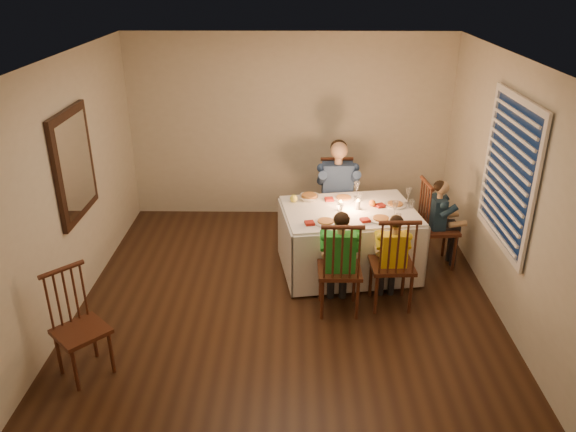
{
  "coord_description": "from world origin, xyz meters",
  "views": [
    {
      "loc": [
        0.08,
        -5.2,
        3.41
      ],
      "look_at": [
        0.01,
        0.15,
        0.99
      ],
      "focal_mm": 35.0,
      "sensor_mm": 36.0,
      "label": 1
    }
  ],
  "objects_px": {
    "adult": "(336,239)",
    "child_green": "(338,309)",
    "chair_adult": "(336,239)",
    "child_teal": "(433,263)",
    "chair_end": "(433,263)",
    "chair_near_left": "(338,309)",
    "chair_extra": "(89,372)",
    "serving_bowl": "(309,198)",
    "dining_table": "(349,228)",
    "chair_near_right": "(389,304)",
    "child_yellow": "(389,304)"
  },
  "relations": [
    {
      "from": "chair_end",
      "to": "child_green",
      "type": "bearing_deg",
      "value": 123.91
    },
    {
      "from": "chair_near_left",
      "to": "chair_near_right",
      "type": "height_order",
      "value": "same"
    },
    {
      "from": "adult",
      "to": "serving_bowl",
      "type": "bearing_deg",
      "value": -126.4
    },
    {
      "from": "child_green",
      "to": "serving_bowl",
      "type": "distance_m",
      "value": 1.44
    },
    {
      "from": "child_green",
      "to": "serving_bowl",
      "type": "height_order",
      "value": "serving_bowl"
    },
    {
      "from": "chair_adult",
      "to": "chair_extra",
      "type": "xyz_separation_m",
      "value": [
        -2.43,
        -2.75,
        0.0
      ]
    },
    {
      "from": "chair_adult",
      "to": "adult",
      "type": "height_order",
      "value": "adult"
    },
    {
      "from": "chair_near_left",
      "to": "child_teal",
      "type": "xyz_separation_m",
      "value": [
        1.26,
        1.04,
        0.0
      ]
    },
    {
      "from": "chair_end",
      "to": "child_green",
      "type": "distance_m",
      "value": 1.64
    },
    {
      "from": "child_green",
      "to": "child_yellow",
      "type": "xyz_separation_m",
      "value": [
        0.56,
        0.11,
        0.0
      ]
    },
    {
      "from": "chair_extra",
      "to": "chair_end",
      "type": "bearing_deg",
      "value": -15.77
    },
    {
      "from": "child_green",
      "to": "serving_bowl",
      "type": "bearing_deg",
      "value": -75.53
    },
    {
      "from": "chair_near_left",
      "to": "chair_end",
      "type": "bearing_deg",
      "value": -140.72
    },
    {
      "from": "chair_near_left",
      "to": "child_teal",
      "type": "height_order",
      "value": "same"
    },
    {
      "from": "adult",
      "to": "chair_end",
      "type": "bearing_deg",
      "value": -31.47
    },
    {
      "from": "chair_adult",
      "to": "child_green",
      "type": "xyz_separation_m",
      "value": [
        -0.09,
        -1.7,
        0.0
      ]
    },
    {
      "from": "chair_near_right",
      "to": "child_teal",
      "type": "relative_size",
      "value": 1.0
    },
    {
      "from": "chair_extra",
      "to": "child_teal",
      "type": "bearing_deg",
      "value": -15.77
    },
    {
      "from": "chair_adult",
      "to": "child_yellow",
      "type": "height_order",
      "value": "chair_adult"
    },
    {
      "from": "dining_table",
      "to": "chair_near_right",
      "type": "bearing_deg",
      "value": -71.15
    },
    {
      "from": "chair_extra",
      "to": "child_yellow",
      "type": "distance_m",
      "value": 3.14
    },
    {
      "from": "chair_near_right",
      "to": "child_green",
      "type": "relative_size",
      "value": 0.95
    },
    {
      "from": "chair_extra",
      "to": "child_teal",
      "type": "relative_size",
      "value": 0.94
    },
    {
      "from": "chair_adult",
      "to": "chair_end",
      "type": "bearing_deg",
      "value": -31.47
    },
    {
      "from": "child_yellow",
      "to": "child_teal",
      "type": "relative_size",
      "value": 0.98
    },
    {
      "from": "chair_adult",
      "to": "child_green",
      "type": "bearing_deg",
      "value": -95.09
    },
    {
      "from": "chair_end",
      "to": "adult",
      "type": "distance_m",
      "value": 1.35
    },
    {
      "from": "serving_bowl",
      "to": "chair_near_left",
      "type": "bearing_deg",
      "value": -75.36
    },
    {
      "from": "chair_adult",
      "to": "chair_near_left",
      "type": "height_order",
      "value": "same"
    },
    {
      "from": "child_green",
      "to": "chair_near_left",
      "type": "bearing_deg",
      "value": -90.16
    },
    {
      "from": "chair_near_left",
      "to": "serving_bowl",
      "type": "relative_size",
      "value": 4.66
    },
    {
      "from": "chair_near_left",
      "to": "serving_bowl",
      "type": "distance_m",
      "value": 1.44
    },
    {
      "from": "child_teal",
      "to": "adult",
      "type": "bearing_deg",
      "value": 55.21
    },
    {
      "from": "dining_table",
      "to": "child_green",
      "type": "bearing_deg",
      "value": -110.42
    },
    {
      "from": "adult",
      "to": "child_green",
      "type": "xyz_separation_m",
      "value": [
        -0.09,
        -1.7,
        0.0
      ]
    },
    {
      "from": "dining_table",
      "to": "chair_extra",
      "type": "xyz_separation_m",
      "value": [
        -2.51,
        -1.91,
        -0.57
      ]
    },
    {
      "from": "chair_extra",
      "to": "adult",
      "type": "distance_m",
      "value": 3.68
    },
    {
      "from": "child_teal",
      "to": "serving_bowl",
      "type": "xyz_separation_m",
      "value": [
        -1.56,
        0.1,
        0.83
      ]
    },
    {
      "from": "chair_near_right",
      "to": "serving_bowl",
      "type": "height_order",
      "value": "serving_bowl"
    },
    {
      "from": "chair_near_right",
      "to": "adult",
      "type": "height_order",
      "value": "adult"
    },
    {
      "from": "child_yellow",
      "to": "dining_table",
      "type": "bearing_deg",
      "value": -64.25
    },
    {
      "from": "chair_near_right",
      "to": "chair_near_left",
      "type": "bearing_deg",
      "value": 8.6
    },
    {
      "from": "chair_adult",
      "to": "child_teal",
      "type": "xyz_separation_m",
      "value": [
        1.18,
        -0.66,
        0.0
      ]
    },
    {
      "from": "chair_end",
      "to": "serving_bowl",
      "type": "bearing_deg",
      "value": 80.9
    },
    {
      "from": "chair_near_left",
      "to": "chair_near_right",
      "type": "xyz_separation_m",
      "value": [
        0.56,
        0.11,
        0.0
      ]
    },
    {
      "from": "dining_table",
      "to": "chair_adult",
      "type": "relative_size",
      "value": 1.55
    },
    {
      "from": "chair_near_left",
      "to": "chair_extra",
      "type": "distance_m",
      "value": 2.57
    },
    {
      "from": "chair_extra",
      "to": "serving_bowl",
      "type": "relative_size",
      "value": 4.37
    },
    {
      "from": "chair_near_right",
      "to": "child_teal",
      "type": "xyz_separation_m",
      "value": [
        0.7,
        0.93,
        0.0
      ]
    },
    {
      "from": "chair_end",
      "to": "chair_extra",
      "type": "xyz_separation_m",
      "value": [
        -3.61,
        -2.1,
        0.0
      ]
    }
  ]
}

